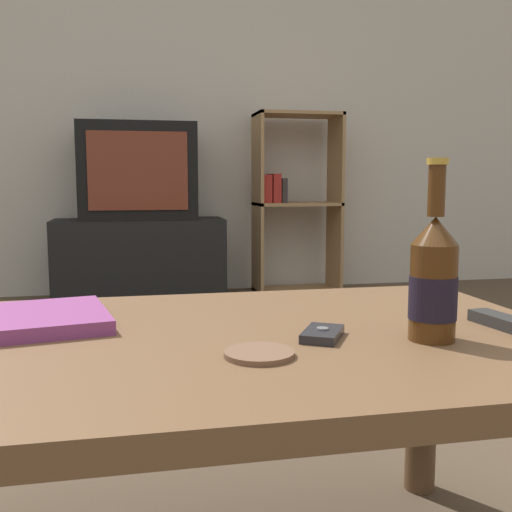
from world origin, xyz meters
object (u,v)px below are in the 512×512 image
object	(u,v)px
tv_stand	(140,259)
remote_control	(508,324)
bookshelf	(293,201)
table_book	(47,318)
beer_bottle	(433,280)
cell_phone	(322,334)
television	(138,171)

from	to	relation	value
tv_stand	remote_control	xyz separation A→B (m)	(0.56, -2.83, 0.24)
bookshelf	table_book	xyz separation A→B (m)	(-1.16, -2.69, -0.10)
tv_stand	remote_control	world-z (taller)	remote_control
beer_bottle	cell_phone	world-z (taller)	beer_bottle
bookshelf	tv_stand	bearing A→B (deg)	-177.46
bookshelf	table_book	world-z (taller)	bookshelf
bookshelf	beer_bottle	xyz separation A→B (m)	(-0.57, -2.91, -0.02)
remote_control	table_book	bearing A→B (deg)	158.42
bookshelf	beer_bottle	world-z (taller)	bookshelf
remote_control	table_book	xyz separation A→B (m)	(-0.75, 0.19, 0.00)
bookshelf	remote_control	size ratio (longest dim) A/B	7.21
tv_stand	table_book	distance (m)	2.66
television	table_book	size ratio (longest dim) A/B	2.59
bookshelf	beer_bottle	bearing A→B (deg)	-101.06
television	table_book	bearing A→B (deg)	-94.09
beer_bottle	table_book	world-z (taller)	beer_bottle
bookshelf	cell_phone	size ratio (longest dim) A/B	10.78
beer_bottle	bookshelf	bearing A→B (deg)	78.94
television	remote_control	distance (m)	2.90
tv_stand	cell_phone	bearing A→B (deg)	-85.04
television	cell_phone	size ratio (longest dim) A/B	6.42
beer_bottle	remote_control	world-z (taller)	beer_bottle
cell_phone	beer_bottle	bearing A→B (deg)	14.76
bookshelf	remote_control	bearing A→B (deg)	-98.14
cell_phone	bookshelf	bearing A→B (deg)	105.24
tv_stand	cell_phone	distance (m)	2.84
tv_stand	cell_phone	world-z (taller)	same
bookshelf	table_book	size ratio (longest dim) A/B	4.35
bookshelf	remote_control	xyz separation A→B (m)	(-0.41, -2.87, -0.11)
beer_bottle	cell_phone	bearing A→B (deg)	165.20
remote_control	tv_stand	bearing A→B (deg)	93.67
cell_phone	table_book	xyz separation A→B (m)	(-0.43, 0.18, 0.00)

